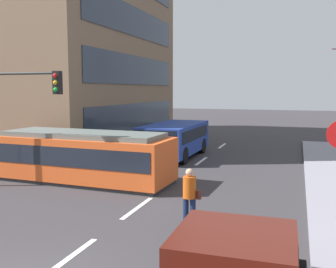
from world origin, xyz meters
name	(u,v)px	position (x,y,z in m)	size (l,w,h in m)	color
ground_plane	(175,181)	(0.00, 10.00, 0.00)	(120.00, 120.00, 0.00)	#363337
lane_stripe_1	(68,259)	(0.00, 2.00, 0.01)	(0.16, 2.40, 0.01)	silver
lane_stripe_2	(138,208)	(0.00, 6.00, 0.01)	(0.16, 2.40, 0.01)	silver
lane_stripe_3	(201,161)	(0.00, 14.71, 0.01)	(0.16, 2.40, 0.01)	silver
lane_stripe_4	(222,146)	(0.00, 20.71, 0.01)	(0.16, 2.40, 0.01)	silver
streetcar_tram	(83,156)	(-3.59, 8.71, 1.08)	(7.60, 2.86, 2.08)	#E45722
city_bus	(174,138)	(-1.77, 15.47, 1.09)	(2.64, 5.95, 1.89)	#223A93
pedestrian_crossing	(190,195)	(2.07, 4.80, 0.94)	(0.51, 0.36, 1.67)	#182447
parked_sedan_mid	(102,151)	(-4.85, 12.68, 0.62)	(2.14, 4.09, 1.19)	#346630
parked_sedan_far	(145,137)	(-4.84, 18.72, 0.62)	(2.11, 4.23, 1.19)	silver
parked_sedan_furthest	(169,129)	(-5.12, 24.65, 0.62)	(2.13, 4.49, 1.19)	#406236
traffic_light_mast	(20,104)	(-5.15, 6.88, 3.28)	(3.21, 0.33, 4.61)	#333333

